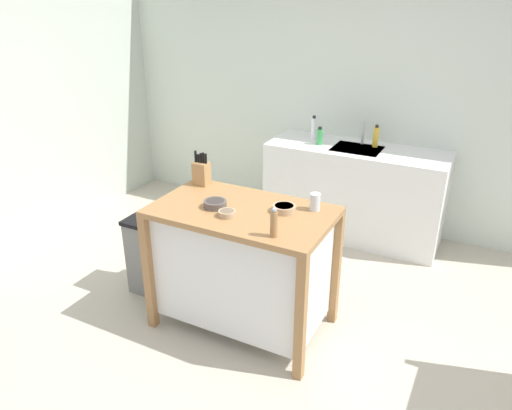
# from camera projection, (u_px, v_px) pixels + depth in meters

# --- Properties ---
(ground_plane) EXTENTS (6.20, 6.20, 0.00)m
(ground_plane) POSITION_uv_depth(u_px,v_px,m) (258.00, 333.00, 3.46)
(ground_plane) COLOR #BCB29E
(ground_plane) RESTS_ON ground
(wall_back) EXTENTS (5.20, 0.10, 2.60)m
(wall_back) POSITION_uv_depth(u_px,v_px,m) (359.00, 95.00, 4.66)
(wall_back) COLOR silver
(wall_back) RESTS_ON ground
(wall_left) EXTENTS (0.10, 2.74, 2.60)m
(wall_left) POSITION_uv_depth(u_px,v_px,m) (52.00, 96.00, 4.63)
(wall_left) COLOR beige
(wall_left) RESTS_ON ground
(kitchen_island) EXTENTS (1.19, 0.70, 0.91)m
(kitchen_island) POSITION_uv_depth(u_px,v_px,m) (243.00, 262.00, 3.36)
(kitchen_island) COLOR #9E7042
(kitchen_island) RESTS_ON ground
(knife_block) EXTENTS (0.11, 0.09, 0.25)m
(knife_block) POSITION_uv_depth(u_px,v_px,m) (201.00, 172.00, 3.56)
(knife_block) COLOR #AD7F4C
(knife_block) RESTS_ON kitchen_island
(bowl_ceramic_wide) EXTENTS (0.15, 0.15, 0.04)m
(bowl_ceramic_wide) POSITION_uv_depth(u_px,v_px,m) (284.00, 208.00, 3.15)
(bowl_ceramic_wide) COLOR tan
(bowl_ceramic_wide) RESTS_ON kitchen_island
(bowl_ceramic_small) EXTENTS (0.15, 0.15, 0.05)m
(bowl_ceramic_small) POSITION_uv_depth(u_px,v_px,m) (215.00, 204.00, 3.21)
(bowl_ceramic_small) COLOR #564C47
(bowl_ceramic_small) RESTS_ON kitchen_island
(bowl_stoneware_deep) EXTENTS (0.11, 0.11, 0.04)m
(bowl_stoneware_deep) POSITION_uv_depth(u_px,v_px,m) (227.00, 213.00, 3.09)
(bowl_stoneware_deep) COLOR tan
(bowl_stoneware_deep) RESTS_ON kitchen_island
(drinking_cup) EXTENTS (0.07, 0.07, 0.12)m
(drinking_cup) POSITION_uv_depth(u_px,v_px,m) (315.00, 202.00, 3.16)
(drinking_cup) COLOR silver
(drinking_cup) RESTS_ON kitchen_island
(pepper_grinder) EXTENTS (0.04, 0.04, 0.19)m
(pepper_grinder) POSITION_uv_depth(u_px,v_px,m) (274.00, 223.00, 2.81)
(pepper_grinder) COLOR #9E7042
(pepper_grinder) RESTS_ON kitchen_island
(trash_bin) EXTENTS (0.36, 0.28, 0.63)m
(trash_bin) POSITION_uv_depth(u_px,v_px,m) (153.00, 255.00, 3.82)
(trash_bin) COLOR slate
(trash_bin) RESTS_ON ground
(sink_counter) EXTENTS (1.66, 0.60, 0.89)m
(sink_counter) POSITION_uv_depth(u_px,v_px,m) (354.00, 192.00, 4.67)
(sink_counter) COLOR silver
(sink_counter) RESTS_ON ground
(sink_faucet) EXTENTS (0.02, 0.02, 0.22)m
(sink_faucet) POSITION_uv_depth(u_px,v_px,m) (363.00, 133.00, 4.56)
(sink_faucet) COLOR #B7BCC1
(sink_faucet) RESTS_ON sink_counter
(bottle_spray_cleaner) EXTENTS (0.06, 0.06, 0.17)m
(bottle_spray_cleaner) POSITION_uv_depth(u_px,v_px,m) (320.00, 136.00, 4.56)
(bottle_spray_cleaner) COLOR green
(bottle_spray_cleaner) RESTS_ON sink_counter
(bottle_dish_soap) EXTENTS (0.05, 0.05, 0.21)m
(bottle_dish_soap) POSITION_uv_depth(u_px,v_px,m) (376.00, 137.00, 4.48)
(bottle_dish_soap) COLOR yellow
(bottle_dish_soap) RESTS_ON sink_counter
(bottle_hand_soap) EXTENTS (0.05, 0.05, 0.23)m
(bottle_hand_soap) POSITION_uv_depth(u_px,v_px,m) (314.00, 128.00, 4.70)
(bottle_hand_soap) COLOR white
(bottle_hand_soap) RESTS_ON sink_counter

